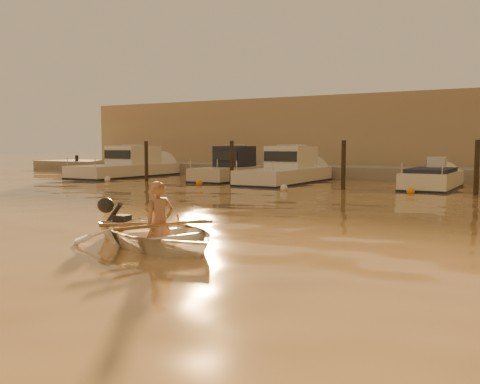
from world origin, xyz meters
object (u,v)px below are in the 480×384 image
Objects in this scene: moored_boat_1 at (230,168)px; waterfront_building at (417,135)px; moored_boat_0 at (126,166)px; moored_boat_2 at (286,170)px; dinghy at (157,234)px; moored_boat_3 at (432,183)px; person at (160,223)px.

waterfront_building is (6.93, 11.00, 1.77)m from moored_boat_1.
moored_boat_0 is 1.06× the size of moored_boat_2.
dinghy is 17.54m from moored_boat_1.
moored_boat_0 reaches higher than dinghy.
moored_boat_2 is 0.16× the size of waterfront_building.
moored_boat_1 is 0.12× the size of waterfront_building.
moored_boat_3 is at bearing 0.00° from moored_boat_1.
person is 0.26× the size of moored_boat_1.
moored_boat_2 reaches higher than dinghy.
moored_boat_2 is at bearing 0.00° from moored_boat_1.
moored_boat_2 is at bearing -109.10° from waterfront_building.
moored_boat_2 is at bearing 39.81° from dinghy.
moored_boat_1 is at bearing 0.00° from moored_boat_0.
moored_boat_3 is 11.58m from waterfront_building.
moored_boat_2 is at bearing 180.00° from moored_boat_3.
dinghy is at bearing 90.00° from person.
waterfront_building is at bearing 38.44° from moored_boat_0.
waterfront_building is at bearing 70.90° from moored_boat_2.
moored_boat_2 is 6.71m from moored_boat_3.
waterfront_building is (-0.94, 26.67, 2.18)m from dinghy.
moored_boat_0 and moored_boat_2 have the same top height.
person is 0.19× the size of moored_boat_0.
moored_boat_0 is (-14.89, 15.71, 0.19)m from person.
moored_boat_1 is at bearing 180.00° from moored_boat_2.
person is 21.65m from moored_boat_0.
moored_boat_1 and moored_boat_2 have the same top height.
moored_boat_3 is (1.94, 15.67, 0.01)m from dinghy.
moored_boat_3 is (9.81, 0.00, -0.40)m from moored_boat_1.
moored_boat_0 is 1.36× the size of moored_boat_1.
person is 0.20× the size of moored_boat_2.
person is 26.80m from waterfront_building.
dinghy is 0.42× the size of moored_boat_0.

